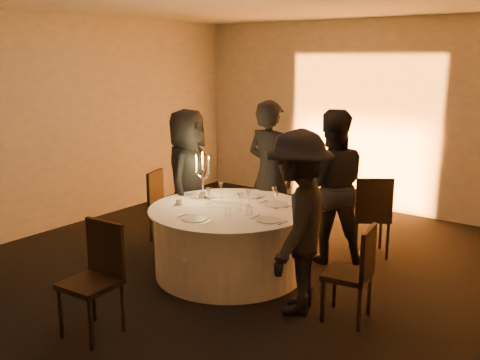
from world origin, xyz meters
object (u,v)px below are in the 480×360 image
Objects in this scene: chair_front at (97,271)px; guest_back_left at (270,174)px; guest_right at (298,223)px; banquet_table at (230,240)px; chair_right at (356,269)px; guest_left at (188,179)px; guest_back_right at (331,186)px; chair_back_left at (273,203)px; coffee_cup at (179,202)px; chair_back_right at (371,212)px; candelabra at (203,182)px; chair_left at (163,201)px.

guest_back_left is at bearing 86.77° from chair_front.
banquet_table is at bearing -124.86° from guest_right.
chair_right is 2.71m from guest_left.
guest_back_right reaches higher than guest_right.
chair_back_left is (-0.30, 1.36, 0.09)m from banquet_table.
guest_right reaches higher than coffee_cup.
chair_back_right is 1.35m from guest_back_left.
candelabra reaches higher than chair_right.
candelabra is at bearing 96.91° from chair_front.
chair_back_right is at bearing 65.45° from chair_front.
guest_back_right is 1.51m from candelabra.
guest_right is (0.36, -1.38, -0.03)m from guest_back_right.
chair_right is at bearing 74.04° from chair_back_right.
chair_right is at bearing -8.88° from candelabra.
chair_back_right is at bearing 46.31° from coffee_cup.
guest_right reaches higher than chair_back_left.
chair_left is 1.49m from chair_back_left.
guest_right is (-0.01, -1.77, 0.31)m from chair_back_right.
guest_back_left is 1.03× the size of guest_back_right.
chair_left is 0.52× the size of guest_left.
guest_left is at bearing 157.62° from banquet_table.
guest_back_right reaches higher than chair_left.
chair_left is 3.14m from chair_right.
chair_right is at bearing 91.62° from guest_back_right.
chair_right is at bearing 37.27° from chair_front.
chair_back_right is at bearing -85.84° from guest_left.
chair_right is 0.52× the size of guest_right.
guest_left is 1.81m from guest_back_right.
chair_front is 0.53× the size of guest_back_left.
banquet_table is at bearing -123.45° from chair_left.
guest_left is at bearing 65.45° from chair_back_left.
chair_back_right is 1.10× the size of chair_right.
chair_back_left is at bearing 89.29° from chair_front.
chair_right is at bearing -119.12° from chair_left.
chair_front is 0.56× the size of guest_left.
guest_left is at bearing 107.87° from chair_front.
chair_back_right is 2.34m from coffee_cup.
guest_left is (-2.06, -1.03, 0.32)m from chair_back_right.
chair_back_right is 9.21× the size of coffee_cup.
coffee_cup is (-0.23, -1.61, 0.33)m from chair_back_left.
chair_right reaches higher than banquet_table.
chair_left is at bearing -109.92° from chair_right.
candelabra is at bearing 3.42° from guest_back_right.
chair_front is at bearing 38.77° from guest_back_right.
guest_back_right is at bearing -91.33° from chair_left.
chair_front is (-1.21, -3.19, -0.00)m from chair_back_right.
chair_back_left is 0.45× the size of guest_back_left.
chair_right is at bearing 151.83° from chair_back_left.
chair_left is 0.51× the size of guest_back_right.
banquet_table is 0.98× the size of guest_back_right.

